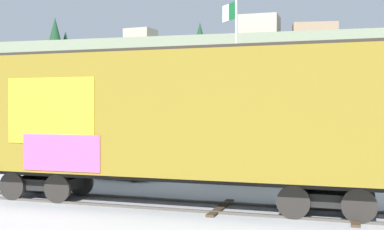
# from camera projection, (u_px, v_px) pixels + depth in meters

# --- Properties ---
(ground_plane) EXTENTS (260.00, 260.00, 0.00)m
(ground_plane) POSITION_uv_depth(u_px,v_px,m) (129.00, 204.00, 15.75)
(ground_plane) COLOR #B2B5BC
(track) EXTENTS (59.99, 5.29, 0.08)m
(track) POSITION_uv_depth(u_px,v_px,m) (133.00, 202.00, 15.80)
(track) COLOR #4C4742
(track) RESTS_ON ground_plane
(freight_car) EXTENTS (13.68, 3.60, 4.90)m
(freight_car) POSITION_uv_depth(u_px,v_px,m) (174.00, 116.00, 15.34)
(freight_car) COLOR olive
(freight_car) RESTS_ON ground_plane
(flagpole) EXTENTS (1.08, 1.31, 9.06)m
(flagpole) POSITION_uv_depth(u_px,v_px,m) (233.00, 55.00, 27.35)
(flagpole) COLOR silver
(flagpole) RESTS_ON ground_plane
(hillside) EXTENTS (114.21, 37.49, 17.51)m
(hillside) POSITION_uv_depth(u_px,v_px,m) (283.00, 87.00, 81.01)
(hillside) COLOR slate
(hillside) RESTS_ON ground_plane
(parked_car_blue) EXTENTS (4.44, 2.50, 1.69)m
(parked_car_blue) POSITION_uv_depth(u_px,v_px,m) (115.00, 158.00, 21.68)
(parked_car_blue) COLOR navy
(parked_car_blue) RESTS_ON ground_plane
(parked_car_green) EXTENTS (4.87, 2.58, 1.70)m
(parked_car_green) POSITION_uv_depth(u_px,v_px,m) (263.00, 161.00, 20.56)
(parked_car_green) COLOR #1E5933
(parked_car_green) RESTS_ON ground_plane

